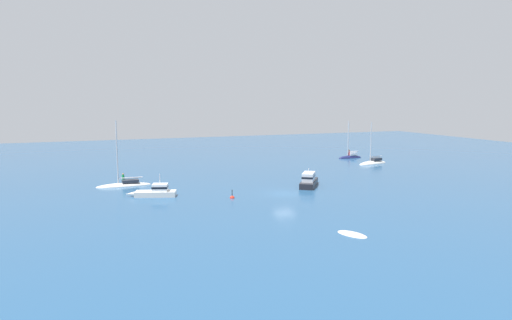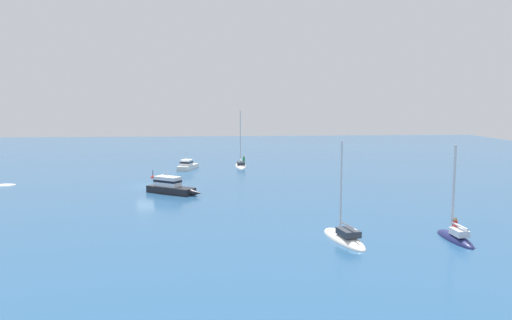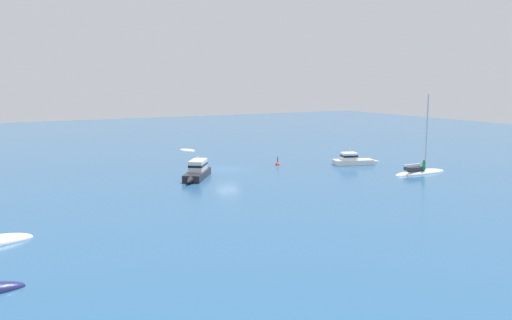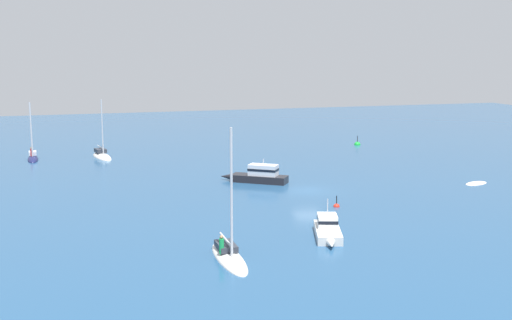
{
  "view_description": "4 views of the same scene",
  "coord_description": "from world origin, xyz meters",
  "px_view_note": "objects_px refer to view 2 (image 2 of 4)",
  "views": [
    {
      "loc": [
        49.9,
        -23.42,
        11.45
      ],
      "look_at": [
        -12.07,
        1.09,
        2.55
      ],
      "focal_mm": 32.58,
      "sensor_mm": 36.0,
      "label": 1
    },
    {
      "loc": [
        -8.04,
        61.64,
        10.4
      ],
      "look_at": [
        -13.37,
        -2.22,
        2.76
      ],
      "focal_mm": 35.88,
      "sensor_mm": 36.0,
      "label": 2
    },
    {
      "loc": [
        -53.14,
        25.25,
        10.24
      ],
      "look_at": [
        0.45,
        -3.92,
        0.74
      ],
      "focal_mm": 36.65,
      "sensor_mm": 36.0,
      "label": 3
    },
    {
      "loc": [
        -22.05,
        -55.97,
        13.3
      ],
      "look_at": [
        -3.08,
        6.78,
        2.02
      ],
      "focal_mm": 45.01,
      "sensor_mm": 36.0,
      "label": 4
    }
  ],
  "objects_px": {
    "powerboat": "(171,187)",
    "ketch_1": "(455,237)",
    "mooring_buoy": "(153,177)",
    "ketch_2": "(344,239)",
    "rib": "(3,185)",
    "motor_cruiser": "(188,165)",
    "ketch": "(241,165)"
  },
  "relations": [
    {
      "from": "ketch_2",
      "to": "mooring_buoy",
      "type": "height_order",
      "value": "ketch_2"
    },
    {
      "from": "ketch_1",
      "to": "mooring_buoy",
      "type": "height_order",
      "value": "ketch_1"
    },
    {
      "from": "ketch_1",
      "to": "rib",
      "type": "distance_m",
      "value": 51.57
    },
    {
      "from": "ketch_2",
      "to": "rib",
      "type": "xyz_separation_m",
      "value": [
        35.13,
        -27.27,
        -0.11
      ]
    },
    {
      "from": "ketch",
      "to": "rib",
      "type": "distance_m",
      "value": 33.6
    },
    {
      "from": "motor_cruiser",
      "to": "mooring_buoy",
      "type": "height_order",
      "value": "motor_cruiser"
    },
    {
      "from": "motor_cruiser",
      "to": "rib",
      "type": "height_order",
      "value": "motor_cruiser"
    },
    {
      "from": "motor_cruiser",
      "to": "rib",
      "type": "relative_size",
      "value": 1.85
    },
    {
      "from": "rib",
      "to": "motor_cruiser",
      "type": "bearing_deg",
      "value": -169.36
    },
    {
      "from": "ketch",
      "to": "mooring_buoy",
      "type": "distance_m",
      "value": 16.37
    },
    {
      "from": "powerboat",
      "to": "ketch_1",
      "type": "xyz_separation_m",
      "value": [
        -22.57,
        20.97,
        -0.53
      ]
    },
    {
      "from": "ketch_2",
      "to": "mooring_buoy",
      "type": "bearing_deg",
      "value": 18.08
    },
    {
      "from": "ketch",
      "to": "motor_cruiser",
      "type": "bearing_deg",
      "value": 109.25
    },
    {
      "from": "motor_cruiser",
      "to": "rib",
      "type": "distance_m",
      "value": 25.22
    },
    {
      "from": "ketch",
      "to": "powerboat",
      "type": "relative_size",
      "value": 1.39
    },
    {
      "from": "mooring_buoy",
      "to": "ketch_2",
      "type": "bearing_deg",
      "value": 118.88
    },
    {
      "from": "motor_cruiser",
      "to": "powerboat",
      "type": "bearing_deg",
      "value": -164.33
    },
    {
      "from": "ketch",
      "to": "mooring_buoy",
      "type": "height_order",
      "value": "ketch"
    },
    {
      "from": "ketch",
      "to": "ketch_2",
      "type": "relative_size",
      "value": 1.15
    },
    {
      "from": "motor_cruiser",
      "to": "ketch_2",
      "type": "bearing_deg",
      "value": -143.24
    },
    {
      "from": "ketch_1",
      "to": "ketch_2",
      "type": "height_order",
      "value": "ketch_2"
    },
    {
      "from": "ketch_2",
      "to": "rib",
      "type": "distance_m",
      "value": 44.47
    },
    {
      "from": "ketch",
      "to": "powerboat",
      "type": "bearing_deg",
      "value": 158.79
    },
    {
      "from": "rib",
      "to": "ketch_1",
      "type": "bearing_deg",
      "value": 127.19
    },
    {
      "from": "powerboat",
      "to": "rib",
      "type": "relative_size",
      "value": 2.04
    },
    {
      "from": "ketch_1",
      "to": "ketch_2",
      "type": "xyz_separation_m",
      "value": [
        8.23,
        -0.65,
        -0.11
      ]
    },
    {
      "from": "mooring_buoy",
      "to": "powerboat",
      "type": "bearing_deg",
      "value": 105.94
    },
    {
      "from": "ketch_1",
      "to": "ketch_2",
      "type": "distance_m",
      "value": 8.26
    },
    {
      "from": "motor_cruiser",
      "to": "mooring_buoy",
      "type": "distance_m",
      "value": 9.11
    },
    {
      "from": "ketch_1",
      "to": "motor_cruiser",
      "type": "bearing_deg",
      "value": 26.4
    },
    {
      "from": "ketch",
      "to": "powerboat",
      "type": "xyz_separation_m",
      "value": [
        8.96,
        22.56,
        0.59
      ]
    },
    {
      "from": "ketch_1",
      "to": "rib",
      "type": "bearing_deg",
      "value": 55.63
    }
  ]
}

